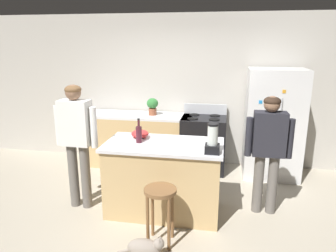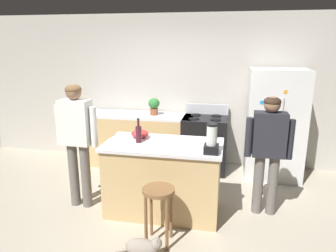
{
  "view_description": "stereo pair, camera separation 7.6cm",
  "coord_description": "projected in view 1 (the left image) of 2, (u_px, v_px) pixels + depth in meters",
  "views": [
    {
      "loc": [
        0.73,
        -3.73,
        2.2
      ],
      "look_at": [
        0.0,
        0.3,
        1.11
      ],
      "focal_mm": 33.51,
      "sensor_mm": 36.0,
      "label": 1
    },
    {
      "loc": [
        0.81,
        -3.72,
        2.2
      ],
      "look_at": [
        0.0,
        0.3,
        1.11
      ],
      "focal_mm": 33.51,
      "sensor_mm": 36.0,
      "label": 2
    }
  ],
  "objects": [
    {
      "name": "stove_range",
      "position": [
        203.0,
        143.0,
        5.49
      ],
      "size": [
        0.76,
        0.65,
        1.14
      ],
      "color": "black",
      "rests_on": "ground_plane"
    },
    {
      "name": "back_counter_run",
      "position": [
        137.0,
        140.0,
        5.73
      ],
      "size": [
        2.0,
        0.64,
        0.96
      ],
      "color": "tan",
      "rests_on": "ground_plane"
    },
    {
      "name": "back_wall",
      "position": [
        184.0,
        90.0,
        5.75
      ],
      "size": [
        8.0,
        0.1,
        2.7
      ],
      "primitive_type": "cube",
      "color": "#BCB7AD",
      "rests_on": "ground_plane"
    },
    {
      "name": "person_by_island_left",
      "position": [
        76.0,
        135.0,
        4.11
      ],
      "size": [
        0.59,
        0.24,
        1.69
      ],
      "color": "#66605B",
      "rests_on": "ground_plane"
    },
    {
      "name": "bottle_vinegar",
      "position": [
        212.0,
        134.0,
        4.1
      ],
      "size": [
        0.06,
        0.06,
        0.24
      ],
      "color": "olive",
      "rests_on": "kitchen_island"
    },
    {
      "name": "ground_plane",
      "position": [
        164.0,
        210.0,
        4.24
      ],
      "size": [
        14.0,
        14.0,
        0.0
      ],
      "primitive_type": "plane",
      "color": "#B2A893"
    },
    {
      "name": "potted_plant",
      "position": [
        153.0,
        105.0,
        5.51
      ],
      "size": [
        0.2,
        0.2,
        0.3
      ],
      "color": "brown",
      "rests_on": "back_counter_run"
    },
    {
      "name": "blender_appliance",
      "position": [
        213.0,
        141.0,
        3.62
      ],
      "size": [
        0.17,
        0.17,
        0.35
      ],
      "color": "black",
      "rests_on": "kitchen_island"
    },
    {
      "name": "bottle_wine",
      "position": [
        139.0,
        134.0,
        4.0
      ],
      "size": [
        0.08,
        0.08,
        0.32
      ],
      "color": "#471923",
      "rests_on": "kitchen_island"
    },
    {
      "name": "bar_stool",
      "position": [
        160.0,
        201.0,
        3.44
      ],
      "size": [
        0.36,
        0.36,
        0.67
      ],
      "color": "brown",
      "rests_on": "ground_plane"
    },
    {
      "name": "cat",
      "position": [
        145.0,
        247.0,
        3.31
      ],
      "size": [
        0.52,
        0.18,
        0.26
      ],
      "color": "gray",
      "rests_on": "ground_plane"
    },
    {
      "name": "person_by_sink_right",
      "position": [
        269.0,
        144.0,
        3.98
      ],
      "size": [
        0.59,
        0.22,
        1.57
      ],
      "color": "#66605B",
      "rests_on": "ground_plane"
    },
    {
      "name": "kitchen_island",
      "position": [
        164.0,
        178.0,
        4.12
      ],
      "size": [
        1.51,
        0.81,
        0.96
      ],
      "color": "tan",
      "rests_on": "ground_plane"
    },
    {
      "name": "mixing_bowl",
      "position": [
        140.0,
        134.0,
        4.23
      ],
      "size": [
        0.23,
        0.23,
        0.11
      ],
      "primitive_type": "ellipsoid",
      "color": "red",
      "rests_on": "kitchen_island"
    },
    {
      "name": "refrigerator",
      "position": [
        273.0,
        124.0,
        5.17
      ],
      "size": [
        0.9,
        0.73,
        1.8
      ],
      "color": "silver",
      "rests_on": "ground_plane"
    }
  ]
}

